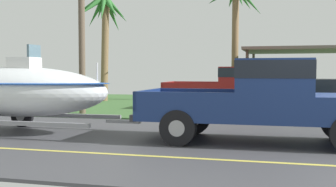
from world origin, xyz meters
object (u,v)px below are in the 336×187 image
pickup_truck_towing (273,97)px  palm_tree_near_right (104,18)px  palm_tree_near_left (235,11)px  utility_pole (82,17)px  boat_on_trailer (15,91)px  parked_pickup_background (241,86)px  carport_awning (311,51)px

pickup_truck_towing → palm_tree_near_right: (-9.15, 11.57, 3.46)m
palm_tree_near_left → utility_pole: utility_pole is taller
boat_on_trailer → palm_tree_near_left: bearing=71.1°
parked_pickup_background → palm_tree_near_left: 6.49m
utility_pole → pickup_truck_towing: bearing=-33.4°
parked_pickup_background → carport_awning: 5.44m
carport_awning → utility_pole: bearing=-139.1°
palm_tree_near_left → parked_pickup_background: bearing=-81.1°
palm_tree_near_right → pickup_truck_towing: bearing=-51.7°
parked_pickup_background → carport_awning: size_ratio=0.93×
pickup_truck_towing → boat_on_trailer: size_ratio=0.87×
pickup_truck_towing → boat_on_trailer: (-6.74, -0.00, 0.05)m
boat_on_trailer → utility_pole: 5.35m
pickup_truck_towing → palm_tree_near_left: (-2.24, 13.12, 3.83)m
utility_pole → boat_on_trailer: bearing=-85.9°
boat_on_trailer → parked_pickup_background: (5.31, 7.97, -0.08)m
palm_tree_near_left → palm_tree_near_right: size_ratio=1.08×
parked_pickup_background → utility_pole: utility_pole is taller
boat_on_trailer → utility_pole: utility_pole is taller
parked_pickup_background → palm_tree_near_right: size_ratio=0.99×
palm_tree_near_left → palm_tree_near_right: 7.09m
pickup_truck_towing → palm_tree_near_right: palm_tree_near_right is taller
pickup_truck_towing → parked_pickup_background: 8.10m
boat_on_trailer → palm_tree_near_right: (-2.42, 11.57, 3.41)m
pickup_truck_towing → utility_pole: size_ratio=0.79×
palm_tree_near_right → utility_pole: utility_pole is taller
boat_on_trailer → carport_awning: bearing=55.6°
parked_pickup_background → boat_on_trailer: bearing=-123.7°
parked_pickup_background → palm_tree_near_left: bearing=98.9°
boat_on_trailer → palm_tree_near_right: 12.31m
boat_on_trailer → carport_awning: size_ratio=1.01×
boat_on_trailer → palm_tree_near_left: palm_tree_near_left is taller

